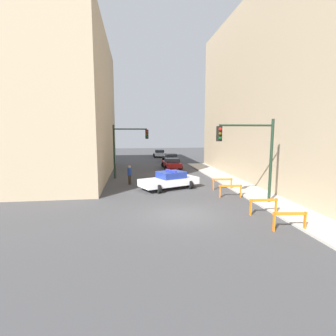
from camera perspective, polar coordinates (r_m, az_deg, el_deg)
name	(u,v)px	position (r m, az deg, el deg)	size (l,w,h in m)	color
ground_plane	(182,214)	(14.80, 3.03, -9.95)	(120.00, 120.00, 0.00)	#424244
sidewalk_right	(285,208)	(17.04, 24.18, -8.04)	(2.40, 44.00, 0.12)	#B2ADA3
building_corner_left	(36,106)	(29.46, -26.88, 11.95)	(14.00, 20.00, 14.10)	tan
building_right	(314,91)	(27.36, 29.26, 14.40)	(12.00, 28.00, 16.21)	tan
traffic_light_near	(254,148)	(16.93, 18.18, 4.10)	(3.64, 0.35, 5.20)	black
traffic_light_far	(125,144)	(25.94, -9.25, 5.27)	(3.44, 0.35, 5.20)	black
police_car	(170,180)	(20.89, 0.34, -2.63)	(5.05, 3.61, 1.52)	white
parked_car_near	(172,163)	(32.39, 0.80, 1.04)	(2.34, 4.34, 1.31)	maroon
parked_car_mid	(171,158)	(38.99, 0.62, 2.20)	(2.29, 4.31, 1.31)	black
parked_car_far	(159,153)	(47.67, -1.88, 3.23)	(2.44, 4.40, 1.31)	silver
pedestrian_crossing	(130,175)	(22.89, -8.36, -1.44)	(0.47, 0.47, 1.66)	#382D23
barrier_front	(290,218)	(13.38, 24.96, -9.89)	(1.60, 0.31, 0.90)	orange
barrier_mid	(263,204)	(15.37, 20.07, -7.37)	(1.60, 0.22, 0.90)	orange
barrier_back	(230,189)	(18.66, 13.42, -4.45)	(1.59, 0.34, 0.90)	orange
barrier_corner	(222,182)	(21.03, 11.75, -3.02)	(1.60, 0.26, 0.90)	orange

